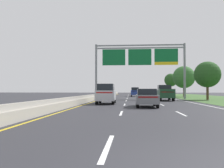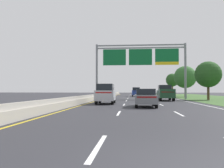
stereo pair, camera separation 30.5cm
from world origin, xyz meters
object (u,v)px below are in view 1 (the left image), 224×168
at_px(overhead_sign_gantry, 140,60).
at_px(roadside_tree_far, 184,77).
at_px(car_blue_centre_lane_suv, 135,92).
at_px(car_silver_left_lane_suv, 106,94).
at_px(car_grey_centre_lane_sedan, 147,97).
at_px(pickup_truck_darkgreen, 165,93).
at_px(roadside_tree_distant, 171,80).
at_px(roadside_tree_mid, 207,75).

height_order(overhead_sign_gantry, roadside_tree_far, overhead_sign_gantry).
distance_m(car_blue_centre_lane_suv, car_silver_left_lane_suv, 30.79).
bearing_deg(car_blue_centre_lane_suv, car_silver_left_lane_suv, 173.19).
distance_m(car_grey_centre_lane_sedan, car_silver_left_lane_suv, 5.96).
relative_size(pickup_truck_darkgreen, roadside_tree_distant, 0.86).
bearing_deg(roadside_tree_mid, roadside_tree_far, 89.34).
height_order(car_grey_centre_lane_sedan, car_blue_centre_lane_suv, car_blue_centre_lane_suv).
xyz_separation_m(roadside_tree_mid, roadside_tree_distant, (0.24, 33.86, 0.59)).
xyz_separation_m(roadside_tree_far, roadside_tree_distant, (0.05, 17.19, 0.08)).
xyz_separation_m(pickup_truck_darkgreen, car_blue_centre_lane_suv, (-3.80, 21.91, 0.02)).
relative_size(car_grey_centre_lane_sedan, roadside_tree_far, 0.66).
height_order(overhead_sign_gantry, car_blue_centre_lane_suv, overhead_sign_gantry).
relative_size(car_grey_centre_lane_sedan, roadside_tree_mid, 0.77).
bearing_deg(roadside_tree_distant, roadside_tree_far, -90.16).
xyz_separation_m(overhead_sign_gantry, pickup_truck_darkgreen, (3.27, -5.92, -5.48)).
height_order(roadside_tree_mid, roadside_tree_distant, roadside_tree_distant).
bearing_deg(roadside_tree_distant, car_blue_centre_lane_suv, -126.25).
bearing_deg(car_silver_left_lane_suv, roadside_tree_mid, -52.56).
bearing_deg(roadside_tree_far, car_silver_left_lane_suv, -117.02).
bearing_deg(car_grey_centre_lane_sedan, roadside_tree_far, -16.96).
bearing_deg(roadside_tree_mid, overhead_sign_gantry, 161.61).
distance_m(car_grey_centre_lane_sedan, roadside_tree_far, 34.16).
bearing_deg(car_grey_centre_lane_sedan, roadside_tree_mid, -32.03).
distance_m(car_silver_left_lane_suv, roadside_tree_far, 31.56).
distance_m(overhead_sign_gantry, roadside_tree_mid, 10.81).
distance_m(roadside_tree_mid, roadside_tree_distant, 33.87).
bearing_deg(car_grey_centre_lane_sedan, roadside_tree_distant, -11.11).
bearing_deg(overhead_sign_gantry, car_blue_centre_lane_suv, 91.90).
xyz_separation_m(car_grey_centre_lane_sedan, roadside_tree_distant, (10.33, 49.59, 3.58)).
relative_size(roadside_tree_far, roadside_tree_distant, 1.07).
distance_m(pickup_truck_darkgreen, car_silver_left_lane_suv, 11.41).
xyz_separation_m(overhead_sign_gantry, car_grey_centre_lane_sedan, (-0.17, -19.02, -5.74)).
relative_size(overhead_sign_gantry, roadside_tree_distant, 2.39).
bearing_deg(roadside_tree_mid, car_grey_centre_lane_sedan, -122.68).
relative_size(car_grey_centre_lane_sedan, roadside_tree_distant, 0.70).
distance_m(pickup_truck_darkgreen, roadside_tree_mid, 7.65).
height_order(car_grey_centre_lane_sedan, car_silver_left_lane_suv, car_silver_left_lane_suv).
bearing_deg(car_blue_centre_lane_suv, roadside_tree_mid, -151.60).
bearing_deg(overhead_sign_gantry, car_grey_centre_lane_sedan, -90.50).
height_order(car_grey_centre_lane_sedan, roadside_tree_distant, roadside_tree_distant).
bearing_deg(car_silver_left_lane_suv, overhead_sign_gantry, -17.20).
bearing_deg(car_blue_centre_lane_suv, overhead_sign_gantry, -178.15).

